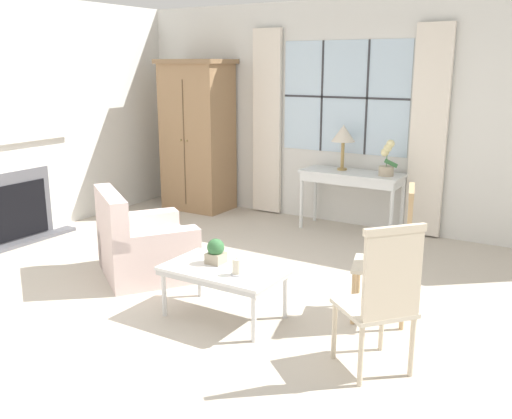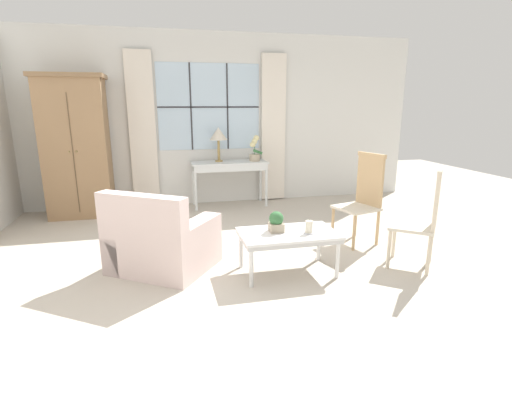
{
  "view_description": "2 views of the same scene",
  "coord_description": "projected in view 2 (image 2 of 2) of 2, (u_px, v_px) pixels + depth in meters",
  "views": [
    {
      "loc": [
        2.85,
        -3.75,
        2.02
      ],
      "look_at": [
        0.43,
        0.2,
        0.84
      ],
      "focal_mm": 40.0,
      "sensor_mm": 36.0,
      "label": 1
    },
    {
      "loc": [
        -0.84,
        -3.8,
        1.67
      ],
      "look_at": [
        0.08,
        -0.0,
        0.63
      ],
      "focal_mm": 28.0,
      "sensor_mm": 36.0,
      "label": 2
    }
  ],
  "objects": [
    {
      "name": "coffee_table",
      "position": [
        288.0,
        236.0,
        3.99
      ],
      "size": [
        0.97,
        0.59,
        0.43
      ],
      "color": "silver",
      "rests_on": "ground_plane"
    },
    {
      "name": "armoire",
      "position": [
        77.0,
        147.0,
        5.94
      ],
      "size": [
        0.98,
        0.67,
        2.09
      ],
      "color": "#93704C",
      "rests_on": "ground_plane"
    },
    {
      "name": "side_chair_wooden",
      "position": [
        363.0,
        195.0,
        4.86
      ],
      "size": [
        0.55,
        0.55,
        1.1
      ],
      "color": "beige",
      "rests_on": "ground_plane"
    },
    {
      "name": "potted_orchid",
      "position": [
        255.0,
        150.0,
        6.64
      ],
      "size": [
        0.22,
        0.18,
        0.43
      ],
      "color": "tan",
      "rests_on": "console_table"
    },
    {
      "name": "table_lamp",
      "position": [
        218.0,
        135.0,
        6.51
      ],
      "size": [
        0.29,
        0.29,
        0.56
      ],
      "color": "#9E7F47",
      "rests_on": "console_table"
    },
    {
      "name": "potted_plant_small",
      "position": [
        276.0,
        222.0,
        3.97
      ],
      "size": [
        0.14,
        0.14,
        0.21
      ],
      "color": "tan",
      "rests_on": "coffee_table"
    },
    {
      "name": "ground_plane",
      "position": [
        249.0,
        268.0,
        4.19
      ],
      "size": [
        14.0,
        14.0,
        0.0
      ],
      "primitive_type": "plane",
      "color": "#BCB2A3"
    },
    {
      "name": "armchair_upholstered",
      "position": [
        162.0,
        244.0,
        4.11
      ],
      "size": [
        1.24,
        1.21,
        0.85
      ],
      "color": "beige",
      "rests_on": "ground_plane"
    },
    {
      "name": "console_table",
      "position": [
        229.0,
        167.0,
        6.62
      ],
      "size": [
        1.25,
        0.48,
        0.74
      ],
      "color": "silver",
      "rests_on": "ground_plane"
    },
    {
      "name": "wall_back_windowed",
      "position": [
        210.0,
        121.0,
        6.67
      ],
      "size": [
        7.2,
        0.14,
        2.8
      ],
      "color": "silver",
      "rests_on": "ground_plane"
    },
    {
      "name": "pillar_candle",
      "position": [
        309.0,
        228.0,
        3.92
      ],
      "size": [
        0.1,
        0.1,
        0.14
      ],
      "color": "silver",
      "rests_on": "coffee_table"
    },
    {
      "name": "accent_chair_wooden",
      "position": [
        425.0,
        214.0,
        4.07
      ],
      "size": [
        0.62,
        0.62,
        1.06
      ],
      "color": "beige",
      "rests_on": "ground_plane"
    }
  ]
}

